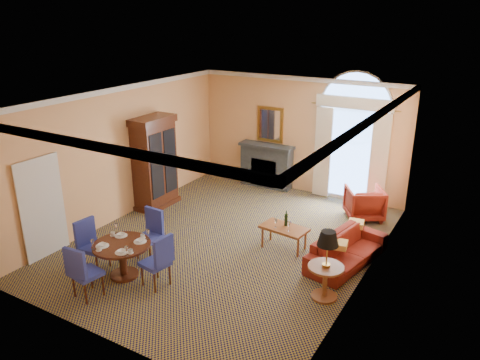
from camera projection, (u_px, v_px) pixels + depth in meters
The scene contains 12 objects.
ground at pixel (229, 242), 10.38m from camera, with size 7.50×7.50×0.00m, color #14143F.
room_envelope at pixel (243, 125), 10.08m from camera, with size 6.04×7.52×3.45m.
armoire at pixel (154, 164), 11.94m from camera, with size 0.68×1.21×2.37m.
dining_table at pixel (122, 252), 8.87m from camera, with size 1.10×1.10×0.89m.
dining_chair_north at pixel (152, 230), 9.61m from camera, with size 0.48×0.49×1.03m.
dining_chair_south at pixel (82, 270), 8.13m from camera, with size 0.52×0.52×1.03m.
dining_chair_east at pixel (159, 258), 8.51m from camera, with size 0.53×0.53×1.03m.
dining_chair_west at pixel (90, 241), 9.15m from camera, with size 0.51×0.50×1.03m.
sofa at pixel (347, 250), 9.41m from camera, with size 2.03×0.80×0.59m, color maroon.
armchair at pixel (364, 203), 11.44m from camera, with size 0.85×0.87×0.79m, color maroon.
coffee_table at pixel (284, 229), 9.95m from camera, with size 1.04×0.66×0.84m.
side_table at pixel (327, 257), 8.09m from camera, with size 0.64×0.64×1.28m.
Camera 1 is at (4.92, -7.89, 4.83)m, focal length 35.00 mm.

